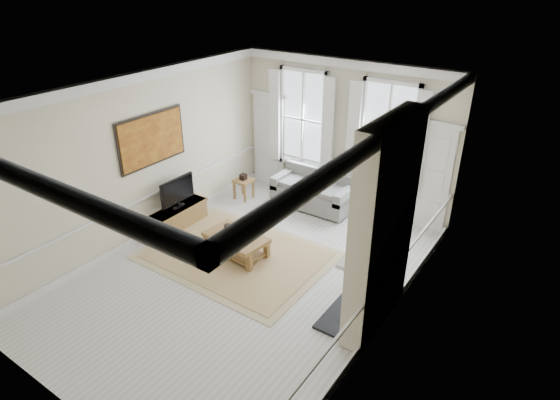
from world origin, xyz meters
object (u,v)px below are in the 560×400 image
Objects in this scene: side_table at (244,183)px; tv_stand at (180,216)px; coffee_table at (236,239)px; sofa at (315,192)px.

tv_stand is at bearing -98.95° from side_table.
coffee_table is 0.98× the size of tv_stand.
sofa is 3.76× the size of side_table.
side_table is 0.38× the size of tv_stand.
side_table is 1.91m from tv_stand.
sofa is at bearing 52.54° from tv_stand.
side_table is 0.38× the size of coffee_table.
sofa is at bearing 93.17° from coffee_table.
sofa is 1.42× the size of tv_stand.
side_table is 2.55m from coffee_table.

